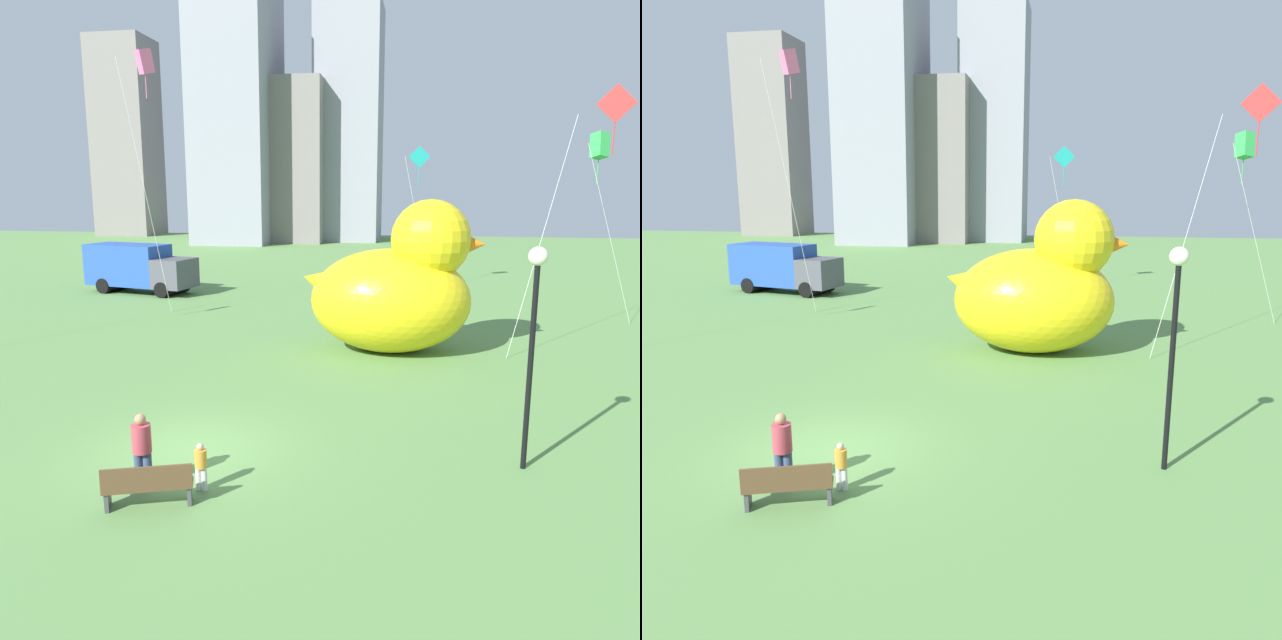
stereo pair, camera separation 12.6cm
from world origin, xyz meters
TOP-DOWN VIEW (x-y plane):
  - ground_plane at (0.00, 0.00)m, footprint 140.00×140.00m
  - park_bench at (0.18, -2.67)m, footprint 1.76×0.99m
  - person_adult at (-0.28, -1.91)m, footprint 0.39×0.39m
  - person_child at (0.93, -1.81)m, footprint 0.25×0.25m
  - giant_inflatable_duck at (4.29, 10.04)m, footprint 6.89×4.42m
  - lamppost at (7.60, 0.36)m, footprint 0.40×0.40m
  - box_truck at (-11.43, 21.18)m, footprint 6.91×3.64m
  - city_skyline at (-15.15, 60.51)m, footprint 37.31×18.43m
  - kite_red at (11.34, 10.34)m, footprint 3.75×3.67m
  - kite_teal at (4.76, 25.22)m, footprint 1.71×1.00m
  - kite_green at (12.91, 17.71)m, footprint 2.70×2.31m
  - kite_pink at (-8.34, 16.83)m, footprint 2.08×1.69m

SIDE VIEW (x-z plane):
  - ground_plane at x=0.00m, z-range 0.00..0.00m
  - park_bench at x=0.18m, z-range 0.03..0.93m
  - person_child at x=0.93m, z-range 0.05..1.08m
  - person_adult at x=-0.28m, z-range 0.08..1.69m
  - box_truck at x=-11.43m, z-range 0.03..2.88m
  - giant_inflatable_duck at x=4.29m, z-range -0.43..5.29m
  - lamppost at x=7.60m, z-range 1.03..5.94m
  - kite_teal at x=4.76m, z-range 3.36..11.91m
  - kite_green at x=12.91m, z-range 3.63..12.25m
  - kite_red at x=11.34m, z-range 3.76..13.28m
  - kite_pink at x=-8.34m, z-range 5.64..18.34m
  - city_skyline at x=-15.15m, z-range -1.41..26.40m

